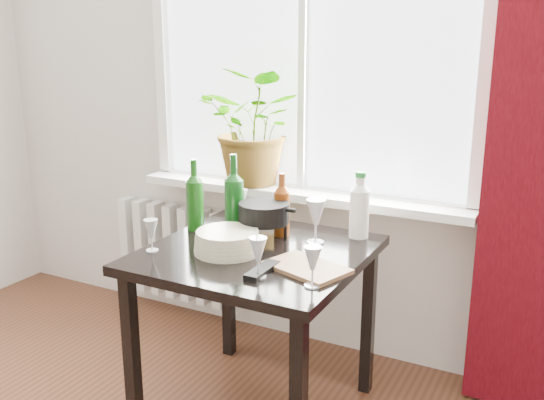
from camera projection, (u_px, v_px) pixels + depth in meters
The scene contains 18 objects.
window at pixel (306, 30), 2.84m from camera, with size 1.72×0.08×1.62m.
windowsill at pixel (297, 193), 2.98m from camera, with size 1.72×0.20×0.04m.
radiator at pixel (180, 252), 3.46m from camera, with size 0.80×0.10×0.55m.
table at pixel (256, 271), 2.47m from camera, with size 0.85×0.85×0.74m.
potted_plant at pixel (257, 127), 3.01m from camera, with size 0.53×0.46×0.58m, color #3A8022.
wine_bottle_left at pixel (195, 194), 2.66m from camera, with size 0.08×0.08×0.32m, color #0E410C, non-canonical shape.
wine_bottle_right at pixel (234, 194), 2.60m from camera, with size 0.08×0.08×0.36m, color #0B3C0F, non-canonical shape.
bottle_amber at pixel (282, 204), 2.58m from camera, with size 0.07×0.07×0.28m, color #6D2F0C, non-canonical shape.
cleaning_bottle at pixel (360, 204), 2.56m from camera, with size 0.08×0.08×0.29m, color white, non-canonical shape.
wineglass_front_right at pixel (258, 257), 2.14m from camera, with size 0.06×0.06×0.15m, color silver, non-canonical shape.
wineglass_far_right at pixel (313, 266), 2.06m from camera, with size 0.06×0.06×0.15m, color silver, non-canonical shape.
wineglass_back_center at pixel (316, 221), 2.50m from camera, with size 0.08×0.08×0.19m, color white, non-canonical shape.
wineglass_back_left at pixel (240, 206), 2.77m from camera, with size 0.07×0.07×0.16m, color silver, non-canonical shape.
wineglass_front_left at pixel (151, 235), 2.41m from camera, with size 0.06×0.06×0.13m, color #B6BDC4, non-canonical shape.
plate_stack at pixel (227, 242), 2.41m from camera, with size 0.27×0.27×0.09m, color beige.
fondue_pot at pixel (264, 222), 2.53m from camera, with size 0.24×0.21×0.17m, color black, non-canonical shape.
tv_remote at pixel (262, 270), 2.20m from camera, with size 0.05×0.19×0.02m, color black.
cutting_board at pixel (307, 268), 2.23m from camera, with size 0.30×0.19×0.02m, color #8E6440.
Camera 1 is at (1.23, -0.46, 1.57)m, focal length 40.00 mm.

